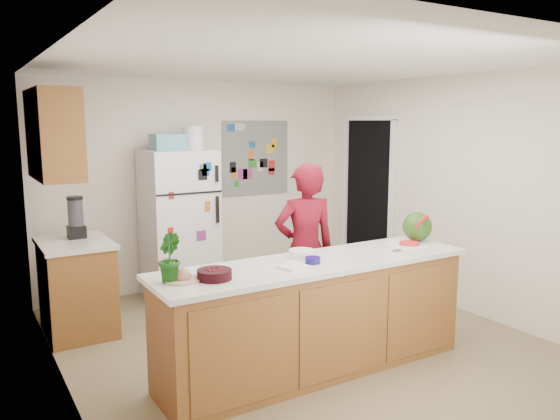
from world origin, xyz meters
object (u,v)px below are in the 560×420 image
watermelon (417,227)px  cherry_bowl (214,274)px  person (305,250)px  refrigerator (179,225)px

watermelon → cherry_bowl: bearing=-176.2°
person → cherry_bowl: (-1.28, -0.77, 0.14)m
watermelon → refrigerator: bearing=121.8°
refrigerator → watermelon: bearing=-58.2°
person → watermelon: 1.06m
person → cherry_bowl: size_ratio=6.66×
watermelon → cherry_bowl: (-2.08, -0.14, -0.11)m
watermelon → person: bearing=141.7°
refrigerator → person: 1.77m
refrigerator → person: (0.62, -1.66, -0.03)m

